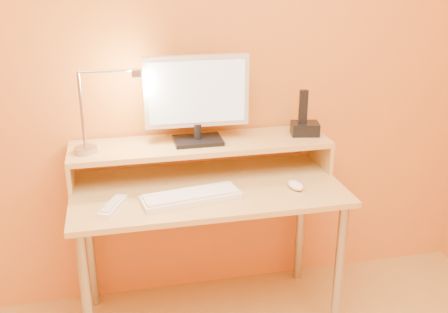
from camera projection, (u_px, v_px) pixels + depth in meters
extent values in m
cube|color=orange|center=(193.00, 56.00, 2.43)|extent=(3.00, 0.04, 2.50)
cylinder|color=#A8A8AD|center=(88.00, 306.00, 2.12)|extent=(0.04, 0.04, 0.69)
cylinder|color=#A8A8AD|center=(339.00, 273.00, 2.34)|extent=(0.04, 0.04, 0.69)
cylinder|color=#A8A8AD|center=(90.00, 245.00, 2.57)|extent=(0.04, 0.04, 0.69)
cylinder|color=#A8A8AD|center=(300.00, 222.00, 2.80)|extent=(0.04, 0.04, 0.69)
cube|color=tan|center=(208.00, 189.00, 2.33)|extent=(1.20, 0.60, 0.02)
cube|color=tan|center=(71.00, 171.00, 2.32)|extent=(0.02, 0.30, 0.14)
cube|color=tan|center=(320.00, 151.00, 2.56)|extent=(0.02, 0.30, 0.14)
cube|color=tan|center=(201.00, 145.00, 2.41)|extent=(1.20, 0.30, 0.02)
cube|color=black|center=(198.00, 140.00, 2.40)|extent=(0.22, 0.16, 0.02)
cylinder|color=black|center=(198.00, 131.00, 2.38)|extent=(0.04, 0.04, 0.07)
cube|color=silver|center=(197.00, 91.00, 2.32)|extent=(0.47, 0.05, 0.32)
cube|color=black|center=(196.00, 90.00, 2.35)|extent=(0.43, 0.02, 0.27)
cube|color=silver|center=(197.00, 92.00, 2.31)|extent=(0.43, 0.02, 0.28)
cylinder|color=#A8A8AD|center=(86.00, 150.00, 2.27)|extent=(0.10, 0.10, 0.02)
cylinder|color=#A8A8AD|center=(82.00, 111.00, 2.20)|extent=(0.01, 0.01, 0.33)
cylinder|color=#A8A8AD|center=(107.00, 71.00, 2.17)|extent=(0.24, 0.01, 0.01)
cylinder|color=#A8A8AD|center=(137.00, 73.00, 2.20)|extent=(0.04, 0.04, 0.03)
cylinder|color=#FFEAC6|center=(137.00, 77.00, 2.20)|extent=(0.03, 0.03, 0.00)
cube|color=black|center=(305.00, 129.00, 2.49)|extent=(0.15, 0.12, 0.06)
cube|color=black|center=(303.00, 107.00, 2.45)|extent=(0.04, 0.03, 0.16)
cube|color=#2889FF|center=(318.00, 131.00, 2.46)|extent=(0.01, 0.00, 0.04)
cube|color=white|center=(191.00, 197.00, 2.19)|extent=(0.43, 0.20, 0.02)
ellipsoid|color=white|center=(296.00, 185.00, 2.30)|extent=(0.07, 0.11, 0.03)
cube|color=white|center=(113.00, 206.00, 2.12)|extent=(0.13, 0.20, 0.02)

